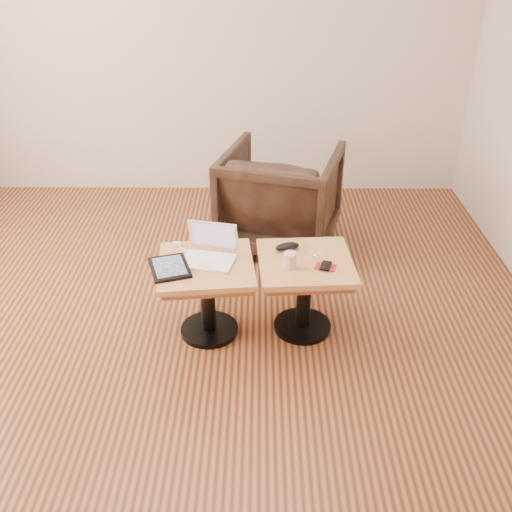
{
  "coord_description": "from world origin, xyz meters",
  "views": [
    {
      "loc": [
        0.43,
        -2.75,
        2.2
      ],
      "look_at": [
        0.41,
        0.05,
        0.54
      ],
      "focal_mm": 40.0,
      "sensor_mm": 36.0,
      "label": 1
    }
  ],
  "objects_px": {
    "laptop": "(210,253)",
    "striped_cup": "(290,260)",
    "side_table_left": "(207,281)",
    "armchair": "(281,197)",
    "side_table_right": "(305,278)"
  },
  "relations": [
    {
      "from": "side_table_right",
      "to": "armchair",
      "type": "distance_m",
      "value": 1.11
    },
    {
      "from": "side_table_left",
      "to": "armchair",
      "type": "relative_size",
      "value": 0.71
    },
    {
      "from": "side_table_left",
      "to": "side_table_right",
      "type": "bearing_deg",
      "value": -2.29
    },
    {
      "from": "side_table_right",
      "to": "armchair",
      "type": "height_order",
      "value": "armchair"
    },
    {
      "from": "side_table_right",
      "to": "side_table_left",
      "type": "bearing_deg",
      "value": -179.76
    },
    {
      "from": "striped_cup",
      "to": "side_table_left",
      "type": "bearing_deg",
      "value": 175.06
    },
    {
      "from": "armchair",
      "to": "side_table_right",
      "type": "bearing_deg",
      "value": 111.64
    },
    {
      "from": "laptop",
      "to": "striped_cup",
      "type": "xyz_separation_m",
      "value": [
        0.46,
        -0.09,
        0.01
      ]
    },
    {
      "from": "side_table_right",
      "to": "laptop",
      "type": "relative_size",
      "value": 1.68
    },
    {
      "from": "laptop",
      "to": "armchair",
      "type": "distance_m",
      "value": 1.19
    },
    {
      "from": "striped_cup",
      "to": "side_table_right",
      "type": "bearing_deg",
      "value": 40.36
    },
    {
      "from": "laptop",
      "to": "striped_cup",
      "type": "height_order",
      "value": "laptop"
    },
    {
      "from": "side_table_right",
      "to": "laptop",
      "type": "height_order",
      "value": "laptop"
    },
    {
      "from": "striped_cup",
      "to": "armchair",
      "type": "xyz_separation_m",
      "value": [
        -0.01,
        1.19,
        -0.16
      ]
    },
    {
      "from": "laptop",
      "to": "armchair",
      "type": "relative_size",
      "value": 0.41
    }
  ]
}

